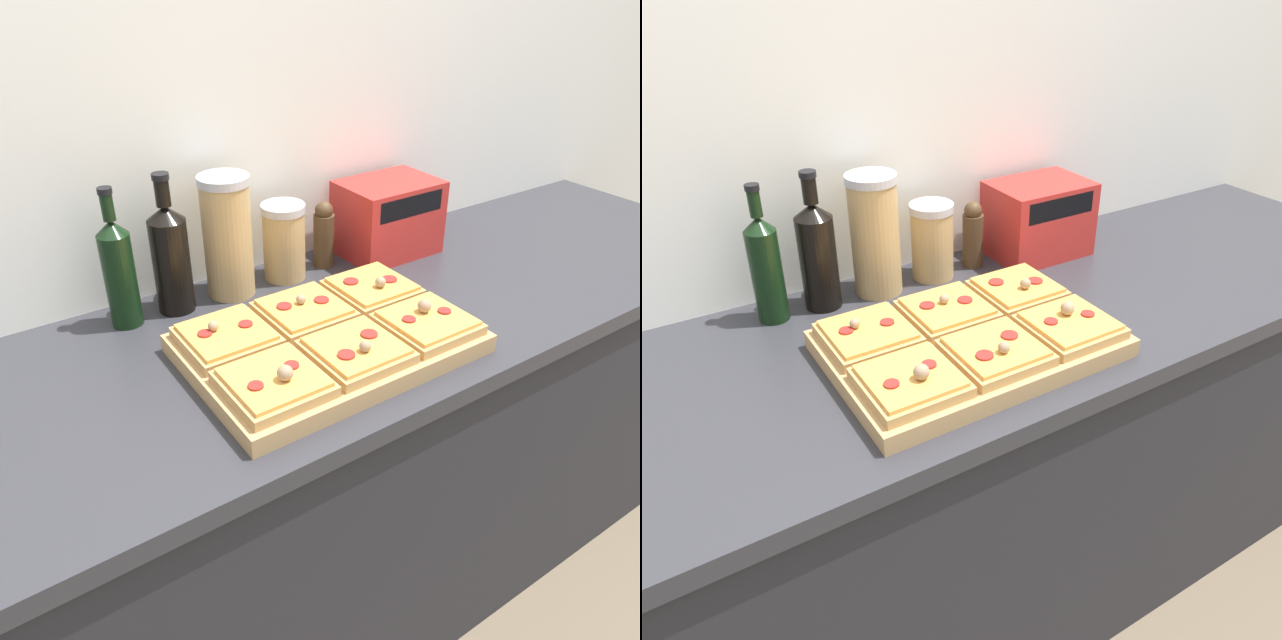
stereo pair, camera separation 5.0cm
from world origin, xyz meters
The scene contains 15 objects.
wall_back centered at (0.00, 0.67, 1.25)m, with size 6.00×0.06×2.50m.
kitchen_counter centered at (0.00, 0.32, 0.45)m, with size 2.63×0.67×0.91m.
cutting_board centered at (0.03, 0.23, 0.92)m, with size 0.54×0.37×0.04m, color tan.
pizza_slice_back_left centered at (-0.15, 0.31, 0.96)m, with size 0.17×0.17×0.05m.
pizza_slice_back_center centered at (0.03, 0.31, 0.96)m, with size 0.17×0.17×0.05m.
pizza_slice_back_right centered at (0.21, 0.31, 0.96)m, with size 0.17×0.17×0.05m.
pizza_slice_front_left centered at (-0.14, 0.14, 0.96)m, with size 0.17×0.17×0.06m.
pizza_slice_front_center centered at (0.03, 0.14, 0.96)m, with size 0.17×0.17×0.05m.
pizza_slice_front_right centered at (0.21, 0.14, 0.96)m, with size 0.17×0.17×0.06m.
olive_oil_bottle centered at (-0.26, 0.55, 1.03)m, with size 0.07×0.07×0.30m.
wine_bottle centered at (-0.15, 0.55, 1.03)m, with size 0.08×0.08×0.31m.
grain_jar_tall centered at (-0.01, 0.55, 1.04)m, with size 0.11×0.11×0.28m.
grain_jar_short centered at (0.13, 0.55, 1.00)m, with size 0.10×0.10×0.18m.
pepper_mill centered at (0.24, 0.55, 0.99)m, with size 0.05×0.05×0.17m.
toaster_oven centered at (0.43, 0.53, 1.00)m, with size 0.27×0.18×0.19m.
Camera 2 is at (-0.52, -0.64, 1.59)m, focal length 35.00 mm.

